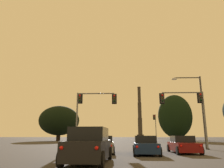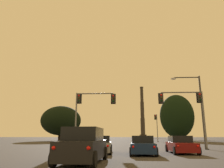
% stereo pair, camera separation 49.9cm
% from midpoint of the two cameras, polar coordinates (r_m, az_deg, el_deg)
% --- Properties ---
extents(suv_left_lane_second, '(2.32, 4.98, 1.86)m').
position_cam_midpoint_polar(suv_left_lane_second, '(12.41, -6.27, -15.68)').
color(suv_left_lane_second, black).
rests_on(suv_left_lane_second, ground_plane).
extents(sedan_left_lane_front, '(2.15, 4.77, 1.43)m').
position_cam_midpoint_polar(sedan_left_lane_front, '(19.25, -2.34, -15.60)').
color(sedan_left_lane_front, gray).
rests_on(sedan_left_lane_front, ground_plane).
extents(sedan_center_lane_front, '(2.20, 4.78, 1.43)m').
position_cam_midpoint_polar(sedan_center_lane_front, '(18.07, 8.79, -15.61)').
color(sedan_center_lane_front, navy).
rests_on(sedan_center_lane_front, ground_plane).
extents(sedan_right_lane_front, '(2.10, 4.75, 1.43)m').
position_cam_midpoint_polar(sedan_right_lane_front, '(20.04, 18.21, -14.88)').
color(sedan_right_lane_front, maroon).
rests_on(sedan_right_lane_front, ground_plane).
extents(traffic_light_far_right, '(0.78, 0.50, 6.63)m').
position_cam_midpoint_polar(traffic_light_far_right, '(55.61, 11.81, -10.14)').
color(traffic_light_far_right, slate).
rests_on(traffic_light_far_right, ground_plane).
extents(traffic_light_overhead_left, '(4.90, 0.50, 6.47)m').
position_cam_midpoint_polar(traffic_light_overhead_left, '(26.17, -5.50, -5.64)').
color(traffic_light_overhead_left, slate).
rests_on(traffic_light_overhead_left, ground_plane).
extents(traffic_light_overhead_right, '(5.04, 0.50, 6.30)m').
position_cam_midpoint_polar(traffic_light_overhead_right, '(25.92, 19.85, -5.10)').
color(traffic_light_overhead_right, slate).
rests_on(traffic_light_overhead_right, ground_plane).
extents(street_lamp, '(3.35, 0.36, 8.13)m').
position_cam_midpoint_polar(street_lamp, '(26.38, 21.73, -4.55)').
color(street_lamp, '#38383A').
rests_on(street_lamp, ground_plane).
extents(smokestack, '(5.35, 5.35, 40.06)m').
position_cam_midpoint_polar(smokestack, '(174.31, 8.06, -8.59)').
color(smokestack, '#2B2722').
rests_on(smokestack, ground_plane).
extents(treeline_center_left, '(12.12, 10.91, 10.39)m').
position_cam_midpoint_polar(treeline_center_left, '(69.04, -12.99, -9.30)').
color(treeline_center_left, black).
rests_on(treeline_center_left, ground_plane).
extents(treeline_far_right, '(10.12, 9.11, 13.74)m').
position_cam_midpoint_polar(treeline_far_right, '(69.40, 16.78, -8.03)').
color(treeline_far_right, black).
rests_on(treeline_far_right, ground_plane).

